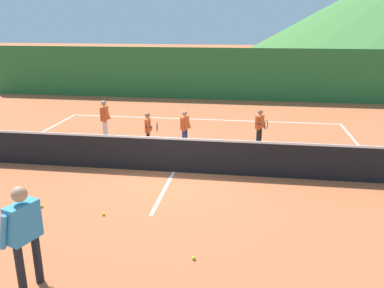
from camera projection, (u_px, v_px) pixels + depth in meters
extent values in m
plane|color=#BC6038|center=(174.00, 172.00, 10.75)|extent=(120.00, 120.00, 0.00)
cube|color=white|center=(201.00, 119.00, 16.47)|extent=(11.16, 0.08, 0.01)
cube|color=white|center=(174.00, 172.00, 10.75)|extent=(0.08, 5.11, 0.01)
cube|color=black|center=(174.00, 156.00, 10.61)|extent=(11.52, 0.02, 0.92)
cube|color=white|center=(173.00, 139.00, 10.47)|extent=(11.52, 0.03, 0.06)
cylinder|color=black|center=(20.00, 270.00, 5.84)|extent=(0.12, 0.12, 0.83)
cylinder|color=black|center=(37.00, 258.00, 6.11)|extent=(0.12, 0.12, 0.83)
cube|color=#338CBF|center=(23.00, 222.00, 5.76)|extent=(0.38, 0.54, 0.58)
sphere|color=tan|center=(19.00, 194.00, 5.63)|extent=(0.23, 0.23, 0.23)
cylinder|color=#338CBF|center=(3.00, 232.00, 5.56)|extent=(0.24, 0.16, 0.57)
cylinder|color=#338CBF|center=(37.00, 216.00, 6.04)|extent=(0.19, 0.14, 0.57)
torus|color=#262628|center=(25.00, 215.00, 6.16)|extent=(0.11, 0.28, 0.29)
cylinder|color=black|center=(37.00, 218.00, 6.06)|extent=(0.22, 0.10, 0.03)
cylinder|color=silver|center=(106.00, 129.00, 13.78)|extent=(0.10, 0.10, 0.67)
cylinder|color=silver|center=(104.00, 131.00, 13.54)|extent=(0.10, 0.10, 0.67)
cube|color=#E55926|center=(104.00, 113.00, 13.49)|extent=(0.22, 0.42, 0.47)
sphere|color=tan|center=(104.00, 103.00, 13.38)|extent=(0.19, 0.19, 0.19)
cylinder|color=#E55926|center=(108.00, 113.00, 13.72)|extent=(0.19, 0.09, 0.46)
cylinder|color=#E55926|center=(104.00, 116.00, 13.28)|extent=(0.15, 0.08, 0.46)
cylinder|color=black|center=(149.00, 139.00, 12.66)|extent=(0.09, 0.09, 0.59)
cylinder|color=black|center=(148.00, 141.00, 12.45)|extent=(0.09, 0.09, 0.59)
cube|color=#E55926|center=(148.00, 125.00, 12.40)|extent=(0.23, 0.38, 0.42)
sphere|color=#996B4C|center=(147.00, 115.00, 12.31)|extent=(0.16, 0.16, 0.16)
cylinder|color=#E55926|center=(150.00, 124.00, 12.61)|extent=(0.17, 0.09, 0.41)
cylinder|color=#E55926|center=(148.00, 128.00, 12.22)|extent=(0.13, 0.08, 0.41)
torus|color=#262628|center=(157.00, 127.00, 12.22)|extent=(0.07, 0.29, 0.29)
cylinder|color=black|center=(149.00, 127.00, 12.21)|extent=(0.22, 0.07, 0.03)
cylinder|color=navy|center=(186.00, 137.00, 12.95)|extent=(0.09, 0.09, 0.59)
cylinder|color=navy|center=(183.00, 139.00, 12.74)|extent=(0.09, 0.09, 0.59)
cube|color=#E55926|center=(185.00, 123.00, 12.70)|extent=(0.24, 0.38, 0.41)
sphere|color=tan|center=(185.00, 113.00, 12.60)|extent=(0.16, 0.16, 0.16)
cylinder|color=#E55926|center=(189.00, 122.00, 12.87)|extent=(0.17, 0.10, 0.40)
cylinder|color=#E55926|center=(183.00, 125.00, 12.51)|extent=(0.13, 0.09, 0.41)
cylinder|color=black|center=(260.00, 136.00, 13.04)|extent=(0.09, 0.09, 0.60)
cylinder|color=black|center=(258.00, 138.00, 12.85)|extent=(0.09, 0.09, 0.60)
cube|color=#E55926|center=(260.00, 122.00, 12.79)|extent=(0.30, 0.39, 0.42)
sphere|color=#996B4C|center=(260.00, 112.00, 12.70)|extent=(0.16, 0.16, 0.16)
cylinder|color=#E55926|center=(264.00, 121.00, 12.94)|extent=(0.17, 0.12, 0.41)
cylinder|color=#E55926|center=(258.00, 124.00, 12.62)|extent=(0.14, 0.11, 0.41)
torus|color=#262628|center=(266.00, 125.00, 12.48)|extent=(0.14, 0.28, 0.29)
cylinder|color=black|center=(259.00, 124.00, 12.61)|extent=(0.21, 0.12, 0.03)
sphere|color=yellow|center=(42.00, 206.00, 8.69)|extent=(0.07, 0.07, 0.07)
sphere|color=yellow|center=(103.00, 214.00, 8.34)|extent=(0.07, 0.07, 0.07)
sphere|color=yellow|center=(194.00, 258.00, 6.79)|extent=(0.07, 0.07, 0.07)
cube|color=#286B33|center=(212.00, 74.00, 20.27)|extent=(24.56, 0.08, 2.64)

